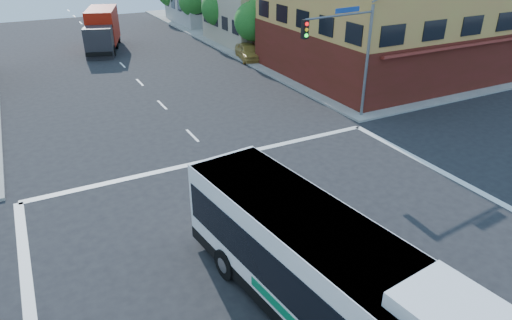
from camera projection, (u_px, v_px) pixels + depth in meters
ground at (318, 262)px, 16.64m from camera, size 120.00×120.00×0.00m
sidewalk_ne at (388, 24)px, 58.81m from camera, size 50.00×50.00×0.15m
signal_mast_ne at (348, 43)px, 26.57m from camera, size 7.91×1.13×8.07m
street_tree_a at (255, 19)px, 42.08m from camera, size 3.60×3.60×5.53m
street_tree_b at (220, 6)px, 48.34m from camera, size 3.80×3.80×5.79m
street_tree_c at (194, 0)px, 54.82m from camera, size 3.40×3.40×5.29m
transit_bus at (342, 290)px, 12.67m from camera, size 4.31×13.22×3.84m
box_truck at (102, 31)px, 45.65m from camera, size 4.93×9.05×3.92m
parked_car at (248, 52)px, 42.60m from camera, size 2.64×4.72×1.52m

